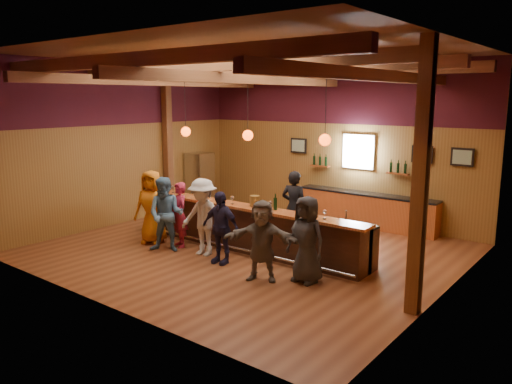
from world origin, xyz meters
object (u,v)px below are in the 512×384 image
bar_counter (253,227)px  customer_dark (306,239)px  customer_white (203,217)px  customer_brown (262,240)px  bottle_a (275,203)px  back_bar_cabinet (366,210)px  bartender (294,207)px  stainless_fridge (200,181)px  ice_bucket (255,201)px  customer_redvest (180,215)px  customer_denim (166,215)px  customer_orange (152,207)px  customer_navy (220,227)px

bar_counter → customer_dark: 2.41m
customer_white → customer_brown: bearing=-17.3°
customer_brown → bottle_a: bearing=91.7°
bar_counter → back_bar_cabinet: 3.76m
bartender → bar_counter: bearing=53.5°
stainless_fridge → ice_bucket: 5.14m
stainless_fridge → customer_redvest: stainless_fridge is taller
customer_white → customer_redvest: bearing=166.5°
customer_redvest → bottle_a: 2.44m
bar_counter → customer_denim: customer_denim is taller
bar_counter → back_bar_cabinet: bar_counter is taller
stainless_fridge → bartender: 4.83m
customer_brown → bottle_a: size_ratio=4.90×
stainless_fridge → customer_brown: 6.80m
bar_counter → ice_bucket: size_ratio=25.82×
customer_denim → customer_dark: bearing=-24.9°
ice_bucket → customer_brown: bearing=-47.3°
bottle_a → customer_white: bearing=-147.6°
customer_orange → customer_redvest: bearing=-8.8°
customer_white → ice_bucket: 1.23m
back_bar_cabinet → customer_redvest: 5.24m
back_bar_cabinet → ice_bucket: size_ratio=16.40×
customer_white → customer_dark: bearing=-4.5°
bartender → customer_redvest: bearing=33.8°
back_bar_cabinet → customer_redvest: size_ratio=2.55×
customer_dark → stainless_fridge: bearing=156.2°
bottle_a → customer_redvest: bearing=-161.9°
customer_white → customer_orange: bearing=176.8°
bar_counter → customer_orange: bearing=-153.8°
back_bar_cabinet → customer_redvest: (-2.67, -4.50, 0.31)m
bar_counter → back_bar_cabinet: bearing=71.7°
customer_brown → bottle_a: 1.52m
bottle_a → customer_brown: bearing=-64.4°
customer_orange → bartender: (2.76, 2.13, -0.00)m
customer_denim → customer_white: customer_white is taller
customer_redvest → customer_white: 0.91m
customer_orange → customer_dark: (4.42, 0.08, -0.05)m
customer_orange → customer_white: bearing=-20.4°
back_bar_cabinet → customer_denim: customer_denim is taller
customer_navy → ice_bucket: (0.16, 0.99, 0.44)m
customer_orange → customer_navy: (2.36, -0.12, -0.11)m
customer_white → ice_bucket: (0.85, 0.82, 0.35)m
bar_counter → bottle_a: (0.78, -0.19, 0.72)m
bar_counter → customer_denim: (-1.47, -1.37, 0.35)m
customer_navy → customer_orange: bearing=172.9°
customer_white → customer_brown: size_ratio=1.10×
bar_counter → customer_dark: (2.15, -1.04, 0.33)m
customer_denim → customer_brown: (2.89, -0.13, -0.07)m
bartender → bottle_a: 1.28m
ice_bucket → customer_redvest: bearing=-158.4°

